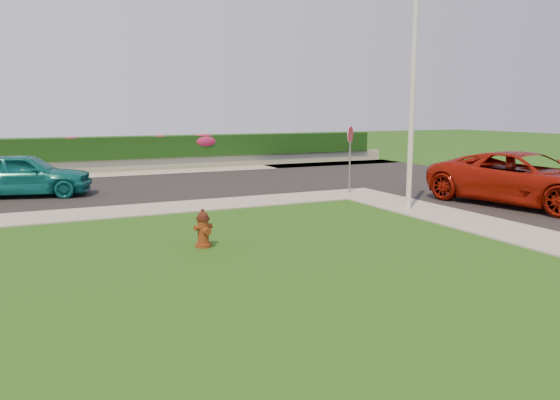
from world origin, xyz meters
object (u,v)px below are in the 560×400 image
fire_hydrant (203,229)px  sedan_teal (24,175)px  utility_pole (412,102)px  suv_red (526,179)px  stop_sign (350,143)px

fire_hydrant → sedan_teal: 10.09m
sedan_teal → utility_pole: size_ratio=0.69×
suv_red → sedan_teal: (-14.34, 8.73, -0.08)m
suv_red → sedan_teal: bearing=136.6°
stop_sign → suv_red: bearing=-71.8°
fire_hydrant → utility_pole: utility_pole is taller
suv_red → stop_sign: 6.00m
suv_red → stop_sign: bearing=114.1°
fire_hydrant → stop_sign: stop_sign is taller
fire_hydrant → utility_pole: 7.73m
suv_red → utility_pole: bearing=153.7°
fire_hydrant → stop_sign: size_ratio=0.34×
utility_pole → stop_sign: 4.08m
sedan_teal → suv_red: bearing=-107.3°
sedan_teal → stop_sign: size_ratio=1.81×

